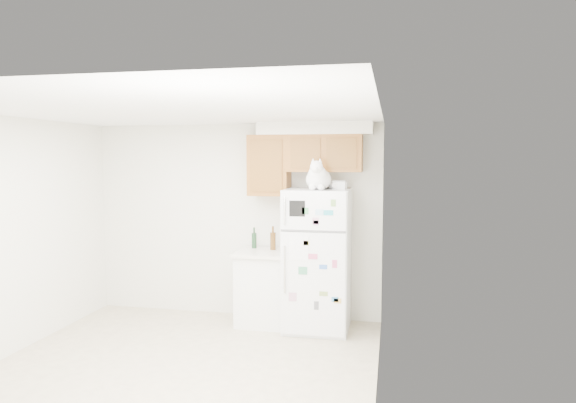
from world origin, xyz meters
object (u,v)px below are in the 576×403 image
(storage_box_front, at_px, (340,186))
(storage_box_back, at_px, (337,185))
(bottle_green, at_px, (254,238))
(refrigerator, at_px, (317,260))
(base_counter, at_px, (263,287))
(bottle_amber, at_px, (273,238))
(cat, at_px, (318,178))

(storage_box_front, bearing_deg, storage_box_back, 118.60)
(bottle_green, bearing_deg, storage_box_back, -6.35)
(refrigerator, height_order, storage_box_back, storage_box_back)
(base_counter, bearing_deg, bottle_amber, 42.46)
(bottle_green, relative_size, bottle_amber, 0.89)
(base_counter, xyz_separation_m, bottle_amber, (0.10, 0.09, 0.61))
(base_counter, bearing_deg, storage_box_back, 2.56)
(refrigerator, bearing_deg, cat, -79.43)
(base_counter, height_order, bottle_amber, bottle_amber)
(bottle_amber, bearing_deg, refrigerator, -15.86)
(refrigerator, xyz_separation_m, storage_box_back, (0.22, 0.11, 0.90))
(storage_box_back, distance_m, bottle_green, 1.28)
(storage_box_back, bearing_deg, storage_box_front, -84.48)
(cat, relative_size, storage_box_back, 2.93)
(cat, bearing_deg, bottle_green, 156.84)
(cat, height_order, storage_box_back, cat)
(bottle_amber, bearing_deg, cat, -26.67)
(refrigerator, xyz_separation_m, bottle_amber, (-0.59, 0.17, 0.22))
(cat, relative_size, bottle_green, 1.98)
(cat, xyz_separation_m, storage_box_back, (0.19, 0.26, -0.09))
(refrigerator, distance_m, bottle_green, 0.90)
(storage_box_back, xyz_separation_m, storage_box_front, (0.04, -0.12, -0.01))
(refrigerator, relative_size, base_counter, 1.85)
(storage_box_front, bearing_deg, refrigerator, -172.22)
(storage_box_front, xyz_separation_m, bottle_green, (-1.11, 0.24, -0.69))
(base_counter, bearing_deg, bottle_green, 135.04)
(storage_box_back, relative_size, bottle_green, 0.68)
(storage_box_front, height_order, bottle_green, storage_box_front)
(refrigerator, xyz_separation_m, storage_box_front, (0.26, -0.01, 0.89))
(refrigerator, distance_m, base_counter, 0.79)
(storage_box_back, height_order, bottle_green, storage_box_back)
(bottle_green, distance_m, bottle_amber, 0.27)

